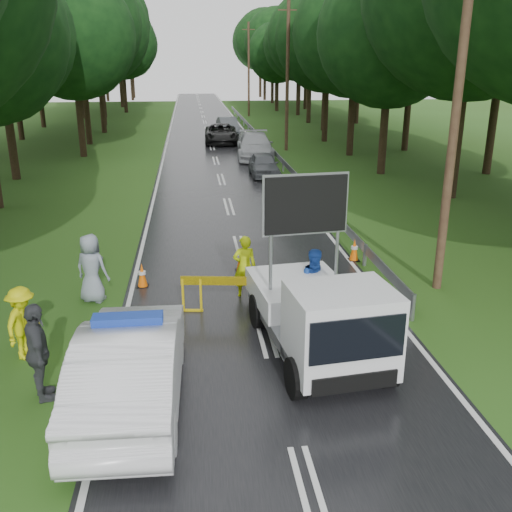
{
  "coord_description": "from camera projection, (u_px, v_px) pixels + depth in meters",
  "views": [
    {
      "loc": [
        -1.58,
        -12.27,
        6.1
      ],
      "look_at": [
        0.0,
        1.55,
        1.3
      ],
      "focal_mm": 40.0,
      "sensor_mm": 36.0,
      "label": 1
    }
  ],
  "objects": [
    {
      "name": "cone_far",
      "position": [
        241.0,
        259.0,
        17.23
      ],
      "size": [
        0.37,
        0.37,
        0.79
      ],
      "color": "black",
      "rests_on": "ground"
    },
    {
      "name": "queue_car_second",
      "position": [
        255.0,
        146.0,
        36.95
      ],
      "size": [
        2.61,
        5.68,
        1.61
      ],
      "primitive_type": "imported",
      "rotation": [
        0.0,
        0.0,
        -0.06
      ],
      "color": "#929499",
      "rests_on": "ground"
    },
    {
      "name": "queue_car_third",
      "position": [
        221.0,
        134.0,
        43.51
      ],
      "size": [
        2.62,
        5.37,
        1.47
      ],
      "primitive_type": "imported",
      "rotation": [
        0.0,
        0.0,
        -0.03
      ],
      "color": "black",
      "rests_on": "ground"
    },
    {
      "name": "bystander_right",
      "position": [
        92.0,
        268.0,
        14.92
      ],
      "size": [
        1.06,
        0.9,
        1.85
      ],
      "primitive_type": "imported",
      "rotation": [
        0.0,
        0.0,
        2.73
      ],
      "color": "gray",
      "rests_on": "ground"
    },
    {
      "name": "queue_car_fourth",
      "position": [
        228.0,
        126.0,
        49.25
      ],
      "size": [
        1.87,
        4.38,
        1.4
      ],
      "primitive_type": "imported",
      "rotation": [
        0.0,
        0.0,
        0.09
      ],
      "color": "#42464A",
      "rests_on": "ground"
    },
    {
      "name": "cone_center",
      "position": [
        272.0,
        284.0,
        15.51
      ],
      "size": [
        0.3,
        0.3,
        0.64
      ],
      "color": "black",
      "rests_on": "ground"
    },
    {
      "name": "guardrail",
      "position": [
        262.0,
        140.0,
        41.76
      ],
      "size": [
        0.12,
        60.06,
        0.7
      ],
      "color": "gray",
      "rests_on": "ground"
    },
    {
      "name": "cone_near_left",
      "position": [
        146.0,
        420.0,
        9.64
      ],
      "size": [
        0.32,
        0.32,
        0.68
      ],
      "color": "black",
      "rests_on": "ground"
    },
    {
      "name": "police_sedan",
      "position": [
        131.0,
        364.0,
        10.42
      ],
      "size": [
        1.88,
        5.06,
        1.82
      ],
      "rotation": [
        0.0,
        0.0,
        3.12
      ],
      "color": "white",
      "rests_on": "ground"
    },
    {
      "name": "utility_pole_far",
      "position": [
        249.0,
        69.0,
        63.3
      ],
      "size": [
        1.4,
        0.24,
        10.0
      ],
      "color": "#3F281D",
      "rests_on": "ground"
    },
    {
      "name": "bystander_left",
      "position": [
        23.0,
        323.0,
        12.08
      ],
      "size": [
        0.88,
        1.18,
        1.63
      ],
      "primitive_type": "imported",
      "rotation": [
        0.0,
        0.0,
        1.28
      ],
      "color": "#D1D10B",
      "rests_on": "ground"
    },
    {
      "name": "ground",
      "position": [
        263.0,
        328.0,
        13.68
      ],
      "size": [
        160.0,
        160.0,
        0.0
      ],
      "primitive_type": "plane",
      "color": "#2D4F16",
      "rests_on": "ground"
    },
    {
      "name": "work_truck",
      "position": [
        321.0,
        315.0,
        11.98
      ],
      "size": [
        2.6,
        4.91,
        3.75
      ],
      "rotation": [
        0.0,
        0.0,
        0.12
      ],
      "color": "gray",
      "rests_on": "ground"
    },
    {
      "name": "bystander_mid",
      "position": [
        38.0,
        353.0,
        10.53
      ],
      "size": [
        0.83,
        1.23,
        1.95
      ],
      "primitive_type": "imported",
      "rotation": [
        0.0,
        0.0,
        1.92
      ],
      "color": "#393A40",
      "rests_on": "ground"
    },
    {
      "name": "road",
      "position": [
        212.0,
        147.0,
        41.85
      ],
      "size": [
        7.0,
        140.0,
        0.02
      ],
      "primitive_type": "cube",
      "color": "black",
      "rests_on": "ground"
    },
    {
      "name": "cone_right",
      "position": [
        354.0,
        250.0,
        18.17
      ],
      "size": [
        0.35,
        0.35,
        0.73
      ],
      "color": "black",
      "rests_on": "ground"
    },
    {
      "name": "utility_pole_mid",
      "position": [
        287.0,
        76.0,
        38.88
      ],
      "size": [
        1.4,
        0.24,
        10.0
      ],
      "color": "#3F281D",
      "rests_on": "ground"
    },
    {
      "name": "queue_car_first",
      "position": [
        264.0,
        165.0,
        31.35
      ],
      "size": [
        1.56,
        3.75,
        1.27
      ],
      "primitive_type": "imported",
      "rotation": [
        0.0,
        0.0,
        -0.02
      ],
      "color": "#43464B",
      "rests_on": "ground"
    },
    {
      "name": "cone_left_mid",
      "position": [
        142.0,
        275.0,
        16.06
      ],
      "size": [
        0.34,
        0.34,
        0.71
      ],
      "color": "black",
      "rests_on": "ground"
    },
    {
      "name": "officer",
      "position": [
        245.0,
        267.0,
        15.25
      ],
      "size": [
        0.64,
        0.43,
        1.72
      ],
      "primitive_type": "imported",
      "rotation": [
        0.0,
        0.0,
        3.18
      ],
      "color": "#D2F00D",
      "rests_on": "ground"
    },
    {
      "name": "civilian",
      "position": [
        316.0,
        284.0,
        14.01
      ],
      "size": [
        0.92,
        0.75,
        1.77
      ],
      "primitive_type": "imported",
      "rotation": [
        0.0,
        0.0,
        0.1
      ],
      "color": "#163B94",
      "rests_on": "ground"
    },
    {
      "name": "utility_pole_near",
      "position": [
        457.0,
        103.0,
        14.47
      ],
      "size": [
        1.4,
        0.24,
        10.0
      ],
      "color": "#3F281D",
      "rests_on": "ground"
    },
    {
      "name": "barrier",
      "position": [
        228.0,
        285.0,
        14.3
      ],
      "size": [
        2.34,
        0.38,
        0.98
      ],
      "rotation": [
        0.0,
        0.0,
        -0.14
      ],
      "color": "#DCBA0B",
      "rests_on": "ground"
    }
  ]
}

